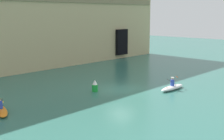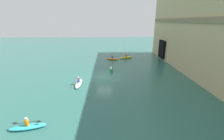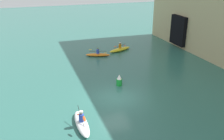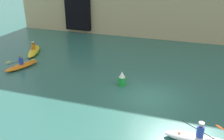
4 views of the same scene
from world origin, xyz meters
name	(u,v)px [view 3 (image 3 of 4)]	position (x,y,z in m)	size (l,w,h in m)	color
ground_plane	(115,98)	(0.00, 0.00, 0.00)	(120.00, 120.00, 0.00)	#2D665B
kayak_yellow	(120,49)	(-12.02, 5.04, 0.24)	(2.09, 3.55, 1.14)	yellow
kayak_white	(82,123)	(3.06, -3.52, 0.24)	(3.32, 0.83, 1.18)	white
kayak_orange	(98,54)	(-10.93, 1.68, 0.21)	(1.81, 3.09, 1.08)	orange
marker_buoy	(119,80)	(-2.17, 1.20, 0.49)	(0.53, 0.53, 1.07)	green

